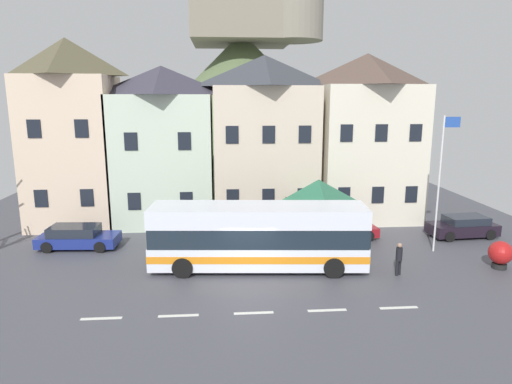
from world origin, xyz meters
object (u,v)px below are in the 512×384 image
(transit_bus, at_px, (258,237))
(townhouse_00, at_px, (72,134))
(parked_car_02, at_px, (77,237))
(harbour_buoy, at_px, (501,254))
(parked_car_01, at_px, (463,226))
(pedestrian_00, at_px, (399,257))
(flagpole, at_px, (441,175))
(bus_shelter, at_px, (318,191))
(townhouse_02, at_px, (264,140))
(townhouse_01, at_px, (164,146))
(townhouse_03, at_px, (364,137))
(parked_car_00, at_px, (342,229))
(public_bench, at_px, (307,225))
(hilltop_castle, at_px, (243,96))
(pedestrian_01, at_px, (331,237))

(transit_bus, bearing_deg, townhouse_00, 146.10)
(parked_car_02, bearing_deg, harbour_buoy, -9.18)
(townhouse_00, relative_size, transit_bus, 1.12)
(transit_bus, xyz_separation_m, parked_car_01, (13.14, 4.30, -1.00))
(transit_bus, distance_m, parked_car_02, 10.91)
(transit_bus, bearing_deg, pedestrian_00, -7.52)
(transit_bus, relative_size, flagpole, 1.44)
(bus_shelter, bearing_deg, townhouse_00, 161.55)
(townhouse_00, height_order, parked_car_01, townhouse_00)
(townhouse_02, xyz_separation_m, parked_car_01, (11.93, -5.26, -4.99))
(townhouse_02, height_order, transit_bus, townhouse_02)
(townhouse_02, xyz_separation_m, harbour_buoy, (10.99, -10.52, -4.86))
(townhouse_00, height_order, townhouse_01, townhouse_00)
(transit_bus, distance_m, harbour_buoy, 12.26)
(townhouse_01, height_order, flagpole, townhouse_01)
(townhouse_03, distance_m, harbour_buoy, 12.69)
(townhouse_02, distance_m, parked_car_00, 8.32)
(townhouse_00, bearing_deg, harbour_buoy, -23.11)
(pedestrian_00, relative_size, public_bench, 0.92)
(hilltop_castle, xyz_separation_m, harbour_buoy, (11.39, -32.34, -7.89))
(townhouse_01, relative_size, parked_car_01, 2.52)
(townhouse_01, relative_size, public_bench, 5.91)
(parked_car_02, xyz_separation_m, pedestrian_00, (16.84, -5.40, 0.28))
(townhouse_01, xyz_separation_m, parked_car_00, (11.23, -5.01, -4.68))
(hilltop_castle, bearing_deg, transit_bus, -91.47)
(townhouse_01, bearing_deg, parked_car_01, -15.63)
(townhouse_03, height_order, pedestrian_01, townhouse_03)
(townhouse_00, relative_size, public_bench, 6.85)
(hilltop_castle, relative_size, transit_bus, 2.96)
(bus_shelter, xyz_separation_m, parked_car_02, (-14.00, -0.06, -2.44))
(townhouse_01, xyz_separation_m, townhouse_02, (6.89, -0.01, 0.36))
(townhouse_00, distance_m, bus_shelter, 16.61)
(flagpole, relative_size, harbour_buoy, 5.31)
(townhouse_00, height_order, transit_bus, townhouse_00)
(parked_car_02, bearing_deg, hilltop_castle, 71.56)
(transit_bus, distance_m, public_bench, 7.14)
(transit_bus, bearing_deg, parked_car_01, 22.61)
(townhouse_03, xyz_separation_m, parked_car_00, (-2.91, -5.55, -5.15))
(parked_car_01, height_order, flagpole, flagpole)
(townhouse_03, xyz_separation_m, bus_shelter, (-4.56, -6.08, -2.67))
(hilltop_castle, height_order, pedestrian_01, hilltop_castle)
(townhouse_02, bearing_deg, harbour_buoy, -43.73)
(parked_car_02, height_order, flagpole, flagpole)
(townhouse_02, distance_m, pedestrian_01, 9.26)
(townhouse_02, xyz_separation_m, pedestrian_01, (3.08, -7.30, -4.79))
(townhouse_01, xyz_separation_m, hilltop_castle, (6.49, 21.81, 3.39))
(pedestrian_01, bearing_deg, harbour_buoy, -22.13)
(pedestrian_00, height_order, flagpole, flagpole)
(townhouse_02, xyz_separation_m, parked_car_02, (-11.32, -5.59, -5.01))
(hilltop_castle, relative_size, pedestrian_01, 20.93)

